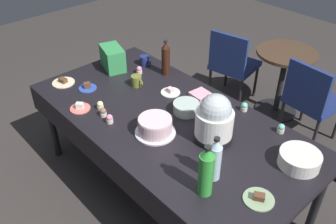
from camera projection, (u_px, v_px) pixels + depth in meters
The scene contains 27 objects.
ground at pixel (168, 189), 3.07m from camera, with size 9.00×9.00×0.00m, color #383330.
potluck_table at pixel (168, 124), 2.67m from camera, with size 2.20×1.10×0.75m.
frosted_layer_cake at pixel (155, 126), 2.46m from camera, with size 0.28×0.28×0.12m.
slow_cooker at pixel (214, 119), 2.35m from camera, with size 0.26×0.26×0.34m.
glass_salad_bowl at pixel (186, 108), 2.67m from camera, with size 0.20×0.20×0.08m, color #B2C6BC.
ceramic_snack_bowl at pixel (300, 159), 2.21m from camera, with size 0.25×0.25×0.09m, color silver.
dessert_plate_cobalt at pixel (88, 87), 2.95m from camera, with size 0.15×0.15×0.06m.
dessert_plate_sage at pixel (259, 199), 2.01m from camera, with size 0.18×0.18×0.04m.
dessert_plate_white at pixel (171, 92), 2.90m from camera, with size 0.16×0.16×0.04m.
dessert_plate_cream at pixel (63, 82), 3.03m from camera, with size 0.19×0.19×0.04m.
dessert_plate_coral at pixel (80, 108), 2.72m from camera, with size 0.15×0.15×0.05m.
cupcake_lemon at pixel (103, 112), 2.63m from camera, with size 0.05×0.05×0.07m.
cupcake_berry at pixel (139, 70), 3.15m from camera, with size 0.05×0.05×0.07m.
cupcake_rose at pixel (100, 105), 2.71m from camera, with size 0.05×0.05×0.07m.
cupcake_vanilla at pixel (110, 119), 2.57m from camera, with size 0.05×0.05×0.07m.
cupcake_cocoa at pixel (244, 107), 2.69m from camera, with size 0.05×0.05×0.07m.
cupcake_mint at pixel (281, 128), 2.48m from camera, with size 0.05×0.05×0.07m.
soda_bottle_water at pixel (215, 160), 2.07m from camera, with size 0.08×0.08×0.30m.
soda_bottle_cola at pixel (166, 59), 3.08m from camera, with size 0.07×0.07×0.31m.
soda_bottle_lime_soda at pixel (206, 172), 1.97m from camera, with size 0.09×0.09×0.34m.
coffee_mug_olive at pixel (137, 81), 2.97m from camera, with size 0.13×0.09×0.09m.
coffee_mug_navy at pixel (145, 61), 3.27m from camera, with size 0.13×0.09×0.09m.
soda_carton at pixel (113, 58), 3.18m from camera, with size 0.26×0.16×0.20m, color #338C4C.
paper_napkin_stack at pixel (201, 94), 2.87m from camera, with size 0.14×0.14×0.02m, color pink.
maroon_chair_left at pixel (232, 62), 3.88m from camera, with size 0.52×0.52×0.85m.
maroon_chair_right at pixel (311, 98), 3.32m from camera, with size 0.47×0.47×0.85m.
round_cafe_table at pixel (283, 71), 3.71m from camera, with size 0.60×0.60×0.72m.
Camera 1 is at (1.57, -1.43, 2.32)m, focal length 38.82 mm.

